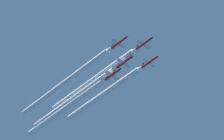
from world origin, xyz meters
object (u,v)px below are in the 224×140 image
Objects in this scene: jet_high_trail at (113,74)px; jet_left_wingman at (150,62)px; jet_slot at (125,62)px; jet_right_wingman at (119,42)px; jet_lead at (144,43)px.

jet_left_wingman is at bearing 120.29° from jet_high_trail.
jet_high_trail is (-0.34, -7.86, -1.88)m from jet_slot.
jet_right_wingman reaches higher than jet_high_trail.
jet_lead reaches higher than jet_left_wingman.
jet_slot is 8.09m from jet_high_trail.
jet_right_wingman is (18.46, -0.37, -0.21)m from jet_left_wingman.
jet_high_trail is at bearing -91.50° from jet_lead.
jet_right_wingman is (9.31, -6.05, -1.42)m from jet_lead.
jet_high_trail is at bearing -124.40° from jet_right_wingman.
jet_left_wingman is 1.00× the size of jet_slot.
jet_right_wingman is at bearing -33.04° from jet_lead.
jet_slot is 1.00× the size of jet_high_trail.
jet_left_wingman is (-9.15, -5.68, -1.21)m from jet_lead.
jet_lead is 11.19m from jet_right_wingman.
jet_lead is 10.84m from jet_left_wingman.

